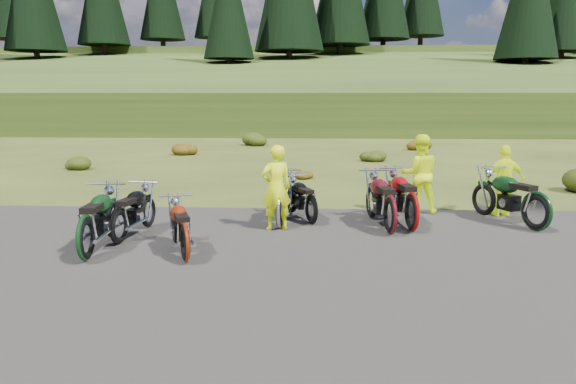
# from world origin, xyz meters

# --- Properties ---
(ground) EXTENTS (300.00, 300.00, 0.00)m
(ground) POSITION_xyz_m (0.00, 0.00, 0.00)
(ground) COLOR #333E14
(ground) RESTS_ON ground
(gravel_pad) EXTENTS (20.00, 12.00, 0.04)m
(gravel_pad) POSITION_xyz_m (0.00, -2.00, 0.00)
(gravel_pad) COLOR black
(gravel_pad) RESTS_ON ground
(hill_slope) EXTENTS (300.00, 45.97, 9.37)m
(hill_slope) POSITION_xyz_m (0.00, 50.00, 0.00)
(hill_slope) COLOR #2A3E14
(hill_slope) RESTS_ON ground
(hill_plateau) EXTENTS (300.00, 90.00, 9.17)m
(hill_plateau) POSITION_xyz_m (0.00, 110.00, 0.00)
(hill_plateau) COLOR #2A3E14
(hill_plateau) RESTS_ON ground
(shrub_1) EXTENTS (1.03, 1.03, 0.61)m
(shrub_1) POSITION_xyz_m (-9.10, 11.30, 0.31)
(shrub_1) COLOR #23330C
(shrub_1) RESTS_ON ground
(shrub_2) EXTENTS (1.30, 1.30, 0.77)m
(shrub_2) POSITION_xyz_m (-6.20, 16.60, 0.38)
(shrub_2) COLOR #62340C
(shrub_2) RESTS_ON ground
(shrub_3) EXTENTS (1.56, 1.56, 0.92)m
(shrub_3) POSITION_xyz_m (-3.30, 21.90, 0.46)
(shrub_3) COLOR #23330C
(shrub_3) RESTS_ON ground
(shrub_4) EXTENTS (0.77, 0.77, 0.45)m
(shrub_4) POSITION_xyz_m (-0.40, 9.20, 0.23)
(shrub_4) COLOR #62340C
(shrub_4) RESTS_ON ground
(shrub_5) EXTENTS (1.03, 1.03, 0.61)m
(shrub_5) POSITION_xyz_m (2.50, 14.50, 0.31)
(shrub_5) COLOR #23330C
(shrub_5) RESTS_ON ground
(shrub_6) EXTENTS (1.30, 1.30, 0.77)m
(shrub_6) POSITION_xyz_m (5.40, 19.80, 0.38)
(shrub_6) COLOR #62340C
(shrub_6) RESTS_ON ground
(motorcycle_0) EXTENTS (0.91, 2.08, 1.05)m
(motorcycle_0) POSITION_xyz_m (-3.63, 0.45, 0.00)
(motorcycle_0) COLOR black
(motorcycle_0) RESTS_ON ground
(motorcycle_1) EXTENTS (1.28, 2.00, 1.00)m
(motorcycle_1) POSITION_xyz_m (-2.12, -0.66, 0.00)
(motorcycle_1) COLOR maroon
(motorcycle_1) RESTS_ON ground
(motorcycle_2) EXTENTS (0.87, 2.28, 1.17)m
(motorcycle_2) POSITION_xyz_m (-3.82, -0.65, 0.00)
(motorcycle_2) COLOR black
(motorcycle_2) RESTS_ON ground
(motorcycle_3) EXTENTS (0.82, 2.19, 1.13)m
(motorcycle_3) POSITION_xyz_m (-0.68, 1.86, 0.00)
(motorcycle_3) COLOR #A5A4A9
(motorcycle_3) RESTS_ON ground
(motorcycle_4) EXTENTS (1.09, 2.36, 1.19)m
(motorcycle_4) POSITION_xyz_m (1.58, 1.45, 0.00)
(motorcycle_4) COLOR #500D12
(motorcycle_4) RESTS_ON ground
(motorcycle_5) EXTENTS (1.29, 1.96, 0.98)m
(motorcycle_5) POSITION_xyz_m (-0.02, 2.27, 0.00)
(motorcycle_5) COLOR black
(motorcycle_5) RESTS_ON ground
(motorcycle_6) EXTENTS (1.09, 2.40, 1.21)m
(motorcycle_6) POSITION_xyz_m (2.06, 1.72, 0.00)
(motorcycle_6) COLOR maroon
(motorcycle_6) RESTS_ON ground
(motorcycle_7) EXTENTS (1.69, 2.45, 1.22)m
(motorcycle_7) POSITION_xyz_m (4.63, 1.89, 0.00)
(motorcycle_7) COLOR black
(motorcycle_7) RESTS_ON ground
(person_middle) EXTENTS (0.76, 0.64, 1.78)m
(person_middle) POSITION_xyz_m (-0.75, 1.75, 0.89)
(person_middle) COLOR #D9F10C
(person_middle) RESTS_ON ground
(person_right_a) EXTENTS (0.92, 0.73, 1.87)m
(person_right_a) POSITION_xyz_m (2.53, 3.62, 0.94)
(person_right_a) COLOR #D9F10C
(person_right_a) RESTS_ON ground
(person_right_b) EXTENTS (1.01, 0.51, 1.65)m
(person_right_b) POSITION_xyz_m (4.45, 3.39, 0.82)
(person_right_b) COLOR #D9F10C
(person_right_b) RESTS_ON ground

